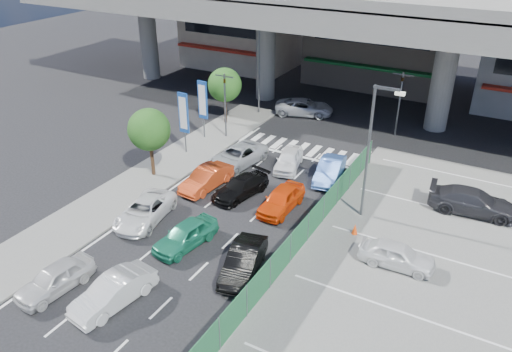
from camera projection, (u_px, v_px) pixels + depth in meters
The scene contains 30 objects.
ground at pixel (206, 233), 28.00m from camera, with size 120.00×120.00×0.00m, color black.
parking_lot at pixel (412, 273), 24.80m from camera, with size 12.00×28.00×0.06m, color #5E5E5C.
sidewalk_left at pixel (154, 175), 34.07m from camera, with size 4.00×30.00×0.12m, color #5E5E5C.
fence_run at pixel (300, 237), 26.07m from camera, with size 0.16×22.00×1.80m, color #1E5932, non-canonical shape.
expressway at pixel (352, 11), 40.90m from camera, with size 64.00×14.00×10.75m.
building_west at pixel (245, 7), 56.53m from camera, with size 12.00×10.90×13.00m.
building_center at pixel (388, 8), 49.97m from camera, with size 14.00×10.90×15.00m.
traffic_light_left at pixel (225, 90), 38.09m from camera, with size 1.60×1.24×5.20m.
traffic_light_right at pixel (401, 88), 38.47m from camera, with size 1.60×1.24×5.20m.
street_lamp_right at pixel (372, 142), 27.32m from camera, with size 1.65×0.22×8.00m.
street_lamp_left at pixel (261, 61), 42.39m from camera, with size 1.65×0.22×8.00m.
signboard_near at pixel (184, 115), 35.83m from camera, with size 0.80×0.14×4.70m.
signboard_far at pixel (203, 102), 38.32m from camera, with size 0.80×0.14×4.70m.
tree_near at pixel (149, 130), 32.51m from camera, with size 2.80×2.80×4.80m.
tree_far at pixel (225, 85), 40.97m from camera, with size 2.80×2.80×4.80m.
van_white_back_left at pixel (55, 279), 23.47m from camera, with size 1.57×3.89×1.33m, color silver.
hatch_white_back_mid at pixel (114, 292), 22.61m from camera, with size 1.46×4.19×1.38m, color silver.
sedan_white_mid_left at pixel (145, 211), 28.84m from camera, with size 2.14×4.64×1.29m, color white.
taxi_teal_mid at pixel (185, 235), 26.63m from camera, with size 1.60×3.98×1.36m, color #218663.
hatch_black_mid_right at pixel (244, 261), 24.59m from camera, with size 1.46×4.19×1.38m, color black.
taxi_orange_left at pixel (207, 178), 32.28m from camera, with size 1.46×4.19×1.38m, color #DA431A.
sedan_black_mid at pixel (241, 187), 31.43m from camera, with size 1.70×4.19×1.21m, color black.
taxi_orange_right at pixel (281, 199), 29.92m from camera, with size 1.63×4.05×1.38m, color #EC430A.
wagon_silver_front_left at pixel (237, 156), 35.20m from camera, with size 2.29×4.97×1.38m, color #AFB3B7.
sedan_white_front_mid at pixel (289, 159), 34.83m from camera, with size 1.56×3.89×1.33m, color white.
kei_truck_front_right at pixel (330, 170), 33.29m from camera, with size 1.46×4.19×1.38m, color #4E7CDB.
crossing_wagon_silver at pixel (304, 107), 44.06m from camera, with size 2.34×5.07×1.41m, color #B9BBC2.
parked_sedan_white at pixel (397, 255), 25.03m from camera, with size 1.53×3.80×1.29m, color white.
parked_sedan_dgrey at pixel (473, 202), 29.48m from camera, with size 2.05×5.04×1.46m, color #2C2B30.
traffic_cone at pixel (355, 229), 27.68m from camera, with size 0.33×0.33×0.63m, color #ED440D.
Camera 1 is at (13.76, -18.96, 15.91)m, focal length 35.00 mm.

